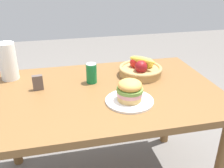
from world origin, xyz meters
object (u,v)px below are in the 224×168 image
object	(u,v)px
sandwich	(130,90)
plate	(129,101)
fruit_basket	(141,69)
napkin_holder	(38,83)
paper_towel_roll	(8,61)
soda_can	(91,73)

from	to	relation	value
sandwich	plate	bearing A→B (deg)	0.00
sandwich	fruit_basket	xyz separation A→B (m)	(0.17, 0.34, -0.03)
plate	napkin_holder	xyz separation A→B (m)	(-0.49, 0.26, 0.04)
plate	fruit_basket	world-z (taller)	fruit_basket
plate	napkin_holder	world-z (taller)	napkin_holder
plate	fruit_basket	distance (m)	0.38
paper_towel_roll	sandwich	bearing A→B (deg)	-35.11
sandwich	napkin_holder	bearing A→B (deg)	151.43
sandwich	fruit_basket	bearing A→B (deg)	62.43
fruit_basket	paper_towel_roll	size ratio (longest dim) A/B	1.21
sandwich	fruit_basket	distance (m)	0.38
plate	sandwich	size ratio (longest dim) A/B	1.84
fruit_basket	napkin_holder	xyz separation A→B (m)	(-0.66, -0.07, -0.00)
plate	soda_can	xyz separation A→B (m)	(-0.16, 0.29, 0.06)
fruit_basket	paper_towel_roll	bearing A→B (deg)	170.95
sandwich	soda_can	size ratio (longest dim) A/B	1.13
fruit_basket	napkin_holder	world-z (taller)	fruit_basket
soda_can	fruit_basket	world-z (taller)	fruit_basket
plate	napkin_holder	size ratio (longest dim) A/B	2.92
plate	soda_can	world-z (taller)	soda_can
sandwich	napkin_holder	xyz separation A→B (m)	(-0.49, 0.26, -0.03)
plate	paper_towel_roll	size ratio (longest dim) A/B	1.09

